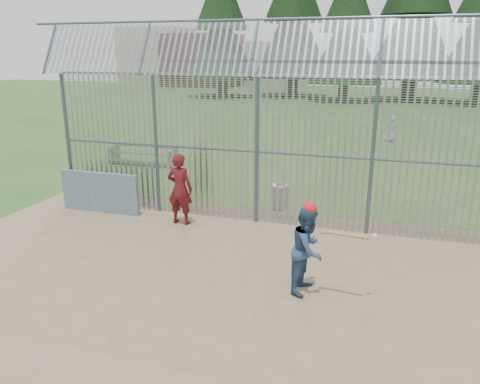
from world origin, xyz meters
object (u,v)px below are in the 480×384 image
(dugout_wall, at_px, (100,192))
(onlooker, at_px, (180,189))
(batter, at_px, (308,250))
(trash_can, at_px, (280,197))
(bleacher, at_px, (143,154))

(dugout_wall, relative_size, onlooker, 1.27)
(batter, bearing_deg, dugout_wall, 76.98)
(onlooker, height_order, trash_can, onlooker)
(dugout_wall, relative_size, bleacher, 0.83)
(trash_can, bearing_deg, batter, -71.33)
(batter, distance_m, onlooker, 4.82)
(dugout_wall, bearing_deg, trash_can, 21.30)
(trash_can, relative_size, bleacher, 0.27)
(dugout_wall, xyz_separation_m, batter, (6.62, -2.91, 0.26))
(dugout_wall, xyz_separation_m, bleacher, (-1.92, 6.03, -0.21))
(trash_can, xyz_separation_m, bleacher, (-6.90, 4.09, 0.03))
(batter, distance_m, trash_can, 5.15)
(onlooker, bearing_deg, batter, 146.63)
(batter, xyz_separation_m, trash_can, (-1.64, 4.86, -0.50))
(bleacher, bearing_deg, trash_can, -30.69)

